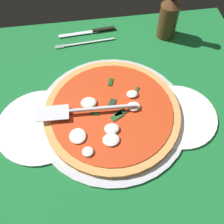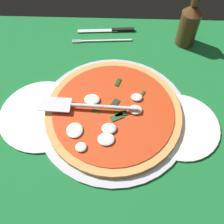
{
  "view_description": "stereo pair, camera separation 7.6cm",
  "coord_description": "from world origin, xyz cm",
  "px_view_note": "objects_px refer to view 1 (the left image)",
  "views": [
    {
      "loc": [
        -7.17,
        -38.63,
        64.93
      ],
      "look_at": [
        -1.05,
        3.07,
        2.07
      ],
      "focal_mm": 43.89,
      "sensor_mm": 36.0,
      "label": 1
    },
    {
      "loc": [
        0.38,
        -39.05,
        64.93
      ],
      "look_at": [
        -1.05,
        3.07,
        2.07
      ],
      "focal_mm": 43.89,
      "sensor_mm": 36.0,
      "label": 2
    }
  ],
  "objects_px": {
    "dinner_plate_left": "(40,126)",
    "dinner_plate_right": "(178,115)",
    "beer_bottle": "(169,16)",
    "place_setting_far": "(89,38)",
    "pizza": "(112,113)",
    "pizza_server": "(83,110)"
  },
  "relations": [
    {
      "from": "pizza",
      "to": "beer_bottle",
      "type": "distance_m",
      "value": 0.39
    },
    {
      "from": "dinner_plate_left",
      "to": "place_setting_far",
      "type": "relative_size",
      "value": 1.12
    },
    {
      "from": "place_setting_far",
      "to": "pizza",
      "type": "bearing_deg",
      "value": 91.64
    },
    {
      "from": "dinner_plate_right",
      "to": "pizza",
      "type": "distance_m",
      "value": 0.19
    },
    {
      "from": "dinner_plate_left",
      "to": "beer_bottle",
      "type": "bearing_deg",
      "value": 35.93
    },
    {
      "from": "dinner_plate_right",
      "to": "place_setting_far",
      "type": "xyz_separation_m",
      "value": [
        -0.22,
        0.36,
        -0.0
      ]
    },
    {
      "from": "dinner_plate_right",
      "to": "place_setting_far",
      "type": "distance_m",
      "value": 0.42
    },
    {
      "from": "dinner_plate_left",
      "to": "place_setting_far",
      "type": "distance_m",
      "value": 0.38
    },
    {
      "from": "dinner_plate_left",
      "to": "pizza",
      "type": "distance_m",
      "value": 0.2
    },
    {
      "from": "dinner_plate_right",
      "to": "beer_bottle",
      "type": "distance_m",
      "value": 0.34
    },
    {
      "from": "dinner_plate_left",
      "to": "pizza",
      "type": "xyz_separation_m",
      "value": [
        0.2,
        0.01,
        0.01
      ]
    },
    {
      "from": "pizza_server",
      "to": "place_setting_far",
      "type": "height_order",
      "value": "pizza_server"
    },
    {
      "from": "place_setting_far",
      "to": "dinner_plate_left",
      "type": "bearing_deg",
      "value": 59.77
    },
    {
      "from": "dinner_plate_left",
      "to": "pizza",
      "type": "relative_size",
      "value": 0.63
    },
    {
      "from": "pizza",
      "to": "place_setting_far",
      "type": "distance_m",
      "value": 0.33
    },
    {
      "from": "pizza",
      "to": "place_setting_far",
      "type": "xyz_separation_m",
      "value": [
        -0.03,
        0.33,
        -0.02
      ]
    },
    {
      "from": "place_setting_far",
      "to": "beer_bottle",
      "type": "bearing_deg",
      "value": 170.87
    },
    {
      "from": "beer_bottle",
      "to": "dinner_plate_left",
      "type": "bearing_deg",
      "value": -144.07
    },
    {
      "from": "dinner_plate_left",
      "to": "dinner_plate_right",
      "type": "height_order",
      "value": "same"
    },
    {
      "from": "pizza",
      "to": "beer_bottle",
      "type": "xyz_separation_m",
      "value": [
        0.23,
        0.31,
        0.06
      ]
    },
    {
      "from": "pizza",
      "to": "pizza_server",
      "type": "height_order",
      "value": "pizza_server"
    },
    {
      "from": "dinner_plate_right",
      "to": "place_setting_far",
      "type": "relative_size",
      "value": 0.99
    }
  ]
}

